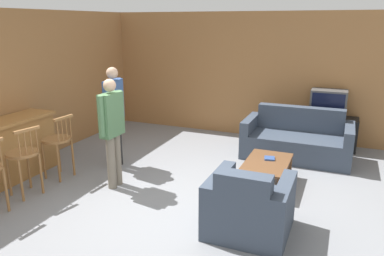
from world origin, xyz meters
TOP-DOWN VIEW (x-y plane):
  - ground_plane at (0.00, 0.00)m, footprint 24.00×24.00m
  - wall_back at (0.00, 3.70)m, footprint 9.40×0.08m
  - wall_left at (-3.11, 1.35)m, footprint 0.08×8.70m
  - bar_chair_mid at (-2.13, -0.45)m, footprint 0.52×0.52m
  - bar_chair_far at (-2.13, 0.24)m, footprint 0.47×0.47m
  - couch_far at (1.22, 2.63)m, footprint 1.88×0.95m
  - armchair_near at (1.04, -0.21)m, footprint 0.93×0.90m
  - coffee_table at (0.97, 1.18)m, footprint 0.63×1.04m
  - tv_unit at (1.66, 3.40)m, footprint 1.15×0.46m
  - tv at (1.66, 3.39)m, footprint 0.66×0.41m
  - book_on_table at (0.98, 1.31)m, footprint 0.18×0.20m
  - person_by_window at (-1.56, 1.00)m, footprint 0.24×0.56m
  - person_by_counter at (-1.13, 0.29)m, footprint 0.18×0.54m

SIDE VIEW (x-z plane):
  - ground_plane at x=0.00m, z-range 0.00..0.00m
  - couch_far at x=1.22m, z-range -0.13..0.75m
  - tv_unit at x=1.66m, z-range 0.00..0.62m
  - armchair_near at x=1.04m, z-range -0.12..0.74m
  - coffee_table at x=0.97m, z-range 0.14..0.52m
  - book_on_table at x=0.98m, z-range 0.38..0.40m
  - bar_chair_mid at x=-2.13m, z-range 0.06..1.07m
  - bar_chair_far at x=-2.13m, z-range 0.06..1.07m
  - tv at x=1.66m, z-range 0.62..1.15m
  - person_by_counter at x=-1.13m, z-range 0.11..1.73m
  - person_by_window at x=-1.56m, z-range 0.11..1.81m
  - wall_back at x=0.00m, z-range 0.00..2.60m
  - wall_left at x=-3.11m, z-range 0.00..2.60m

